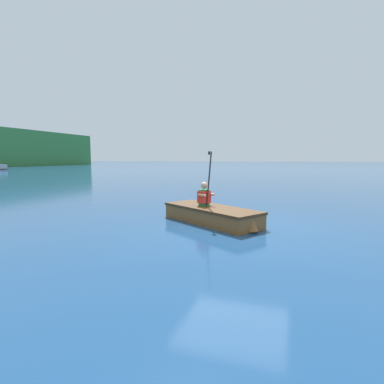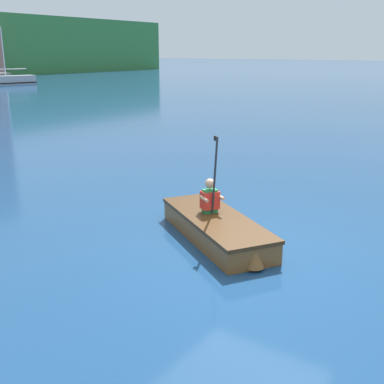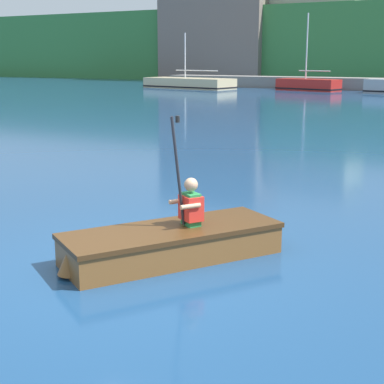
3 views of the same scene
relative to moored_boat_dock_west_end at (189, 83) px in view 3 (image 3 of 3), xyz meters
name	(u,v)px [view 3 (image 3 of 3)]	position (x,y,z in m)	size (l,w,h in m)	color
ground_plane	(126,272)	(19.82, -36.39, -0.38)	(300.00, 300.00, 0.00)	navy
waterfront_warehouse_left	(220,15)	(-5.31, 16.10, 6.37)	(11.89, 6.81, 13.48)	#75665B
waterfront_office_block_center	(309,26)	(3.33, 19.36, 5.23)	(11.53, 8.36, 11.20)	#B2A899
moored_boat_dock_west_end	(189,83)	(0.00, 0.00, 0.00)	(8.02, 3.91, 4.32)	#CCB789
moored_boat_dock_east_end	(308,85)	(9.41, 1.46, 0.03)	(5.07, 2.74, 5.59)	red
rowboat_foreground	(169,242)	(20.03, -35.76, -0.16)	(2.23, 2.78, 0.39)	brown
person_paddler	(190,204)	(20.18, -35.52, 0.29)	(0.45, 0.45, 1.36)	#267F3F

